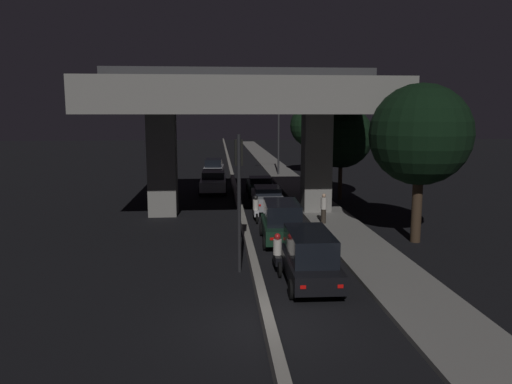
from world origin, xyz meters
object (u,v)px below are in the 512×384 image
Objects in this scene: motorcycle_white_filtering_mid at (256,210)px; car_dark_green_second at (282,221)px; car_white_lead_oncoming at (213,182)px; car_silver_third at (267,198)px; pedestrian_on_sidewalk at (324,208)px; car_black_lead at (310,257)px; street_lamp at (275,127)px; car_dark_green_fourth at (260,186)px; car_white_second_oncoming at (214,168)px; traffic_light_left_of_median at (239,179)px; motorcycle_black_filtering_near at (277,256)px.

car_dark_green_second is at bearing -170.42° from motorcycle_white_filtering_mid.
motorcycle_white_filtering_mid is (2.41, -10.33, -0.19)m from car_white_lead_oncoming.
pedestrian_on_sidewalk is at bearing -149.26° from car_silver_third.
car_black_lead is 1.07× the size of car_dark_green_second.
street_lamp is at bearing 150.46° from car_white_lead_oncoming.
car_dark_green_second is at bearing 179.66° from car_dark_green_fourth.
car_white_lead_oncoming is at bearing 12.07° from motorcycle_white_filtering_mid.
street_lamp reaches higher than car_dark_green_fourth.
car_dark_green_second is 0.88× the size of car_white_second_oncoming.
car_white_lead_oncoming is at bearing 116.64° from pedestrian_on_sidewalk.
car_dark_green_second is at bearing -95.80° from street_lamp.
motorcycle_white_filtering_mid is at bearing -99.46° from street_lamp.
car_white_second_oncoming is (-0.02, 8.93, 0.08)m from car_white_lead_oncoming.
traffic_light_left_of_median is 1.13× the size of car_white_second_oncoming.
traffic_light_left_of_median is 3.24× the size of pedestrian_on_sidewalk.
car_white_lead_oncoming is (-3.49, 20.60, -0.16)m from car_black_lead.
car_dark_green_second is (2.15, 4.14, -2.53)m from traffic_light_left_of_median.
car_white_second_oncoming is 21.49m from pedestrian_on_sidewalk.
car_white_second_oncoming is 2.40× the size of motorcycle_black_filtering_near.
street_lamp reaches higher than car_white_second_oncoming.
traffic_light_left_of_median is 2.95× the size of motorcycle_white_filtering_mid.
car_white_second_oncoming is at bearing 13.07° from car_silver_third.
car_white_lead_oncoming is (-1.11, 19.00, -2.70)m from traffic_light_left_of_median.
car_black_lead is 20.89m from car_white_lead_oncoming.
street_lamp reaches higher than traffic_light_left_of_median.
car_dark_green_second is at bearing -179.22° from car_silver_third.
car_dark_green_second reaches higher than car_silver_third.
car_dark_green_fourth is 10.58m from pedestrian_on_sidewalk.
motorcycle_white_filtering_mid is (-0.92, -3.12, -0.17)m from car_silver_third.
traffic_light_left_of_median reaches higher than car_black_lead.
car_black_lead reaches higher than car_dark_green_fourth.
car_white_lead_oncoming is at bearing 26.16° from car_silver_third.
car_black_lead is 0.94× the size of car_white_lead_oncoming.
car_black_lead is at bearing 9.45° from car_white_second_oncoming.
traffic_light_left_of_median is 1.28× the size of car_dark_green_second.
pedestrian_on_sidewalk reaches higher than motorcycle_black_filtering_near.
car_silver_third is at bearing -17.56° from motorcycle_white_filtering_mid.
car_black_lead is 1.70m from motorcycle_black_filtering_near.
car_dark_green_second is at bearing -129.89° from pedestrian_on_sidewalk.
car_white_second_oncoming is 2.88× the size of pedestrian_on_sidewalk.
car_dark_green_fourth is (-0.08, 19.15, -0.26)m from car_black_lead.
car_dark_green_second reaches higher than car_white_second_oncoming.
car_white_lead_oncoming is 13.12m from pedestrian_on_sidewalk.
car_silver_third is at bearing -98.13° from street_lamp.
car_white_lead_oncoming reaches higher than motorcycle_black_filtering_near.
motorcycle_black_filtering_near reaches higher than car_dark_green_fourth.
traffic_light_left_of_median is at bearing 172.84° from car_dark_green_fourth.
car_black_lead is 0.94× the size of car_white_second_oncoming.
motorcycle_black_filtering_near is (2.55, -28.17, -0.27)m from car_white_second_oncoming.
car_white_second_oncoming is at bearing 7.47° from car_black_lead.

